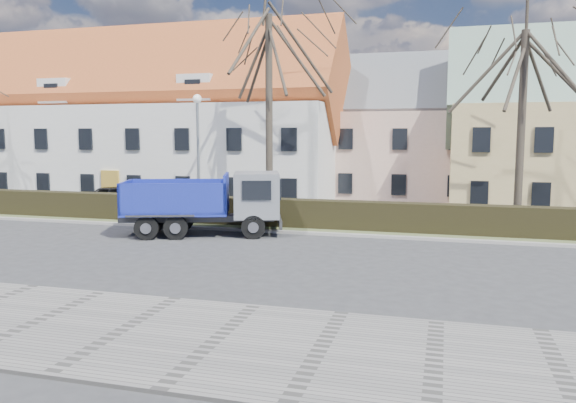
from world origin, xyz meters
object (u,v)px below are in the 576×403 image
(streetlight, at_px, (198,157))
(cart_frame, at_px, (178,221))
(dump_truck, at_px, (198,203))
(parked_car_a, at_px, (118,197))

(streetlight, bearing_deg, cart_frame, -89.79)
(dump_truck, xyz_separation_m, cart_frame, (-1.69, 1.40, -1.10))
(parked_car_a, bearing_deg, dump_truck, -153.13)
(cart_frame, distance_m, parked_car_a, 8.28)
(parked_car_a, bearing_deg, cart_frame, -152.89)
(streetlight, relative_size, parked_car_a, 1.55)
(streetlight, bearing_deg, dump_truck, -66.11)
(parked_car_a, bearing_deg, streetlight, -137.25)
(dump_truck, height_order, cart_frame, dump_truck)
(streetlight, relative_size, cart_frame, 9.31)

